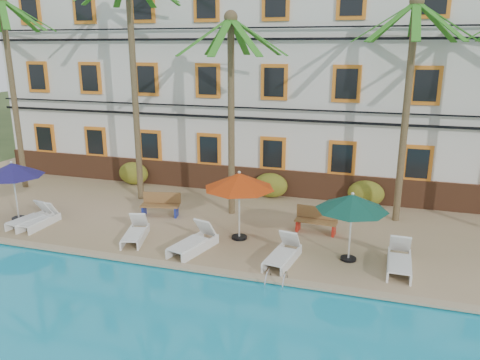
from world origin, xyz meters
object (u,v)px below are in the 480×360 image
(palm_b, at_px, (132,56))
(bench_right, at_px, (317,220))
(lounger_d, at_px, (194,242))
(pool_ladder, at_px, (276,283))
(palm_d, at_px, (409,82))
(lounger_a, at_px, (32,218))
(bench_left, at_px, (160,204))
(umbrella_blue, at_px, (12,170))
(lounger_c, at_px, (135,232))
(umbrella_red, at_px, (239,181))
(lounger_b, at_px, (39,219))
(umbrella_green, at_px, (352,203))
(lounger_e, at_px, (283,254))
(lounger_f, at_px, (399,260))
(palm_c, at_px, (231,88))
(palm_a, at_px, (10,68))

(palm_b, height_order, bench_right, palm_b)
(lounger_d, bearing_deg, pool_ladder, -23.82)
(palm_d, height_order, lounger_a, palm_d)
(bench_left, distance_m, bench_right, 6.14)
(palm_d, height_order, umbrella_blue, palm_d)
(lounger_a, distance_m, lounger_c, 4.42)
(umbrella_red, xyz_separation_m, pool_ladder, (1.95, -2.75, -2.08))
(pool_ladder, bearing_deg, bench_left, 144.25)
(lounger_a, xyz_separation_m, lounger_b, (0.35, -0.00, -0.01))
(umbrella_green, relative_size, lounger_e, 1.15)
(lounger_f, bearing_deg, pool_ladder, -150.15)
(umbrella_red, bearing_deg, bench_left, 160.58)
(palm_c, height_order, palm_d, palm_d)
(umbrella_red, bearing_deg, palm_d, 33.52)
(umbrella_blue, bearing_deg, bench_right, 10.56)
(umbrella_red, distance_m, bench_left, 4.20)
(lounger_f, bearing_deg, lounger_c, -177.84)
(lounger_b, distance_m, lounger_d, 6.35)
(palm_d, distance_m, lounger_b, 14.39)
(lounger_c, bearing_deg, bench_left, 96.06)
(bench_left, bearing_deg, palm_a, 168.20)
(lounger_d, relative_size, lounger_f, 1.07)
(lounger_e, bearing_deg, umbrella_green, 22.00)
(umbrella_red, distance_m, lounger_e, 2.93)
(palm_d, relative_size, lounger_e, 4.24)
(lounger_a, height_order, lounger_c, lounger_a)
(palm_a, xyz_separation_m, umbrella_green, (15.40, -3.57, -3.63))
(palm_b, relative_size, palm_c, 1.25)
(palm_b, bearing_deg, palm_d, 2.57)
(umbrella_blue, xyz_separation_m, bench_left, (5.08, 2.01, -1.51))
(lounger_a, bearing_deg, lounger_c, -1.30)
(umbrella_blue, xyz_separation_m, lounger_f, (14.03, -0.12, -1.68))
(lounger_a, xyz_separation_m, lounger_d, (6.69, -0.32, 0.03))
(lounger_c, bearing_deg, umbrella_red, 18.94)
(palm_b, xyz_separation_m, palm_d, (10.71, 0.48, -0.83))
(palm_d, distance_m, umbrella_red, 7.04)
(umbrella_red, bearing_deg, lounger_e, -37.11)
(lounger_c, height_order, bench_left, bench_left)
(palm_a, bearing_deg, umbrella_green, -13.05)
(lounger_b, distance_m, lounger_e, 9.32)
(lounger_b, relative_size, bench_right, 1.13)
(lounger_a, distance_m, pool_ladder, 9.92)
(palm_a, relative_size, bench_right, 5.67)
(palm_a, distance_m, umbrella_blue, 5.86)
(umbrella_blue, bearing_deg, lounger_f, -0.50)
(palm_d, distance_m, lounger_f, 6.56)
(umbrella_green, relative_size, lounger_d, 1.07)
(palm_d, height_order, lounger_f, palm_d)
(bench_left, bearing_deg, lounger_f, -13.39)
(palm_b, height_order, lounger_e, palm_b)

